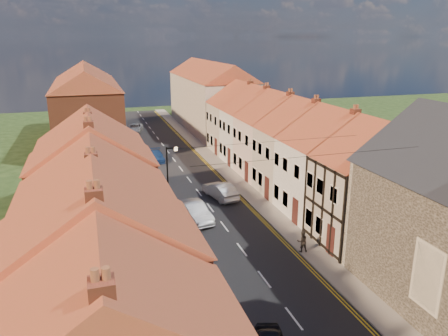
# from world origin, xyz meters

# --- Properties ---
(road) EXTENTS (7.00, 90.00, 0.02)m
(road) POSITION_xyz_m (0.00, 30.00, 0.01)
(road) COLOR black
(road) RESTS_ON ground
(pavement_left) EXTENTS (1.80, 90.00, 0.12)m
(pavement_left) POSITION_xyz_m (-4.40, 30.00, 0.06)
(pavement_left) COLOR #A19892
(pavement_left) RESTS_ON ground
(pavement_right) EXTENTS (1.80, 90.00, 0.12)m
(pavement_right) POSITION_xyz_m (4.40, 30.00, 0.06)
(pavement_right) COLOR #A19892
(pavement_right) RESTS_ON ground
(cottage_r_tudor) EXTENTS (8.30, 5.20, 9.00)m
(cottage_r_tudor) POSITION_xyz_m (9.27, 12.70, 4.47)
(cottage_r_tudor) COLOR beige
(cottage_r_tudor) RESTS_ON ground
(cottage_r_white_near) EXTENTS (8.30, 6.00, 9.00)m
(cottage_r_white_near) POSITION_xyz_m (9.30, 18.10, 4.47)
(cottage_r_white_near) COLOR #B6B2AC
(cottage_r_white_near) RESTS_ON ground
(cottage_r_cream_mid) EXTENTS (8.30, 5.20, 9.00)m
(cottage_r_cream_mid) POSITION_xyz_m (9.30, 23.50, 4.48)
(cottage_r_cream_mid) COLOR beige
(cottage_r_cream_mid) RESTS_ON ground
(cottage_r_pink) EXTENTS (8.30, 6.00, 9.00)m
(cottage_r_pink) POSITION_xyz_m (9.30, 28.90, 4.47)
(cottage_r_pink) COLOR #F7D4C3
(cottage_r_pink) RESTS_ON ground
(cottage_r_white_far) EXTENTS (8.30, 5.20, 9.00)m
(cottage_r_white_far) POSITION_xyz_m (9.30, 34.30, 4.48)
(cottage_r_white_far) COLOR #B6B2AC
(cottage_r_white_far) RESTS_ON ground
(cottage_r_cream_far) EXTENTS (8.30, 6.00, 9.00)m
(cottage_r_cream_far) POSITION_xyz_m (9.30, 39.70, 4.47)
(cottage_r_cream_far) COLOR beige
(cottage_r_cream_far) RESTS_ON ground
(cottage_l_cream) EXTENTS (8.30, 6.30, 9.10)m
(cottage_l_cream) POSITION_xyz_m (-9.30, 5.55, 4.52)
(cottage_l_cream) COLOR brown
(cottage_l_cream) RESTS_ON ground
(cottage_l_white) EXTENTS (8.30, 6.90, 8.80)m
(cottage_l_white) POSITION_xyz_m (-9.30, 11.95, 4.37)
(cottage_l_white) COLOR #B6B2AC
(cottage_l_white) RESTS_ON ground
(cottage_l_brick_mid) EXTENTS (8.30, 5.70, 9.10)m
(cottage_l_brick_mid) POSITION_xyz_m (-9.30, 18.05, 4.53)
(cottage_l_brick_mid) COLOR brown
(cottage_l_brick_mid) RESTS_ON ground
(cottage_l_pink) EXTENTS (8.30, 6.30, 8.80)m
(cottage_l_pink) POSITION_xyz_m (-9.30, 23.85, 4.37)
(cottage_l_pink) COLOR #F7D4C3
(cottage_l_pink) RESTS_ON ground
(block_right_far) EXTENTS (8.30, 24.20, 10.50)m
(block_right_far) POSITION_xyz_m (9.30, 55.00, 5.29)
(block_right_far) COLOR beige
(block_right_far) RESTS_ON ground
(block_left_far) EXTENTS (8.30, 24.20, 10.50)m
(block_left_far) POSITION_xyz_m (-9.30, 50.00, 5.29)
(block_left_far) COLOR brown
(block_left_far) RESTS_ON ground
(lamppost) EXTENTS (0.88, 0.15, 6.00)m
(lamppost) POSITION_xyz_m (-3.81, 20.00, 3.54)
(lamppost) COLOR black
(lamppost) RESTS_ON pavement_left
(car_mid) EXTENTS (2.31, 4.69, 1.48)m
(car_mid) POSITION_xyz_m (-1.90, 19.84, 0.74)
(car_mid) COLOR #9C9FA3
(car_mid) RESTS_ON ground
(car_far) EXTENTS (1.75, 4.05, 1.16)m
(car_far) POSITION_xyz_m (-2.04, 38.10, 0.58)
(car_far) COLOR navy
(car_far) RESTS_ON ground
(car_distant) EXTENTS (3.10, 4.88, 1.25)m
(car_distant) POSITION_xyz_m (-2.66, 55.33, 0.63)
(car_distant) COLOR #AAAEB2
(car_distant) RESTS_ON ground
(pedestrian_left) EXTENTS (0.61, 0.45, 1.54)m
(pedestrian_left) POSITION_xyz_m (-5.07, 6.73, 0.89)
(pedestrian_left) COLOR black
(pedestrian_left) RESTS_ON pavement_left
(pedestrian_right) EXTENTS (0.80, 0.66, 1.49)m
(pedestrian_right) POSITION_xyz_m (3.70, 12.36, 0.87)
(pedestrian_right) COLOR black
(pedestrian_right) RESTS_ON pavement_right
(car_mid_b) EXTENTS (2.42, 4.66, 1.46)m
(car_mid_b) POSITION_xyz_m (1.50, 24.01, 0.73)
(car_mid_b) COLOR #A2A3AA
(car_mid_b) RESTS_ON ground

